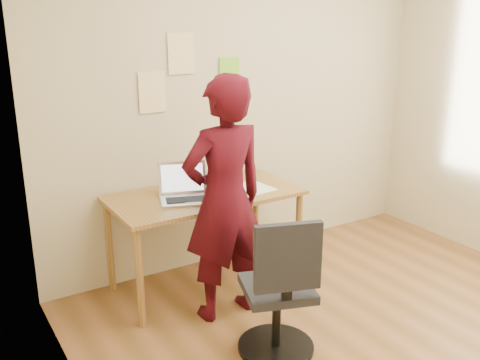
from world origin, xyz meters
TOP-DOWN VIEW (x-y plane):
  - room at (0.00, 0.00)m, footprint 3.58×3.58m
  - desk at (-0.58, 1.38)m, footprint 1.40×0.70m
  - laptop at (-0.76, 1.34)m, footprint 0.43×0.40m
  - paper_sheet at (-0.19, 1.31)m, footprint 0.25×0.33m
  - phone at (-0.46, 1.17)m, footprint 0.11×0.14m
  - wall_note_left at (-0.80, 1.74)m, footprint 0.21×0.00m
  - wall_note_mid at (-0.56, 1.74)m, footprint 0.21×0.00m
  - wall_note_right at (-0.15, 1.74)m, footprint 0.18×0.00m
  - office_chair at (-0.63, 0.35)m, footprint 0.51×0.52m
  - person at (-0.66, 0.95)m, footprint 0.61×0.41m

SIDE VIEW (x-z plane):
  - office_chair at x=-0.63m, z-range -0.07..0.85m
  - desk at x=-0.58m, z-range 0.28..1.02m
  - paper_sheet at x=-0.19m, z-range 0.74..0.74m
  - phone at x=-0.46m, z-range 0.74..0.75m
  - laptop at x=-0.76m, z-range 0.67..0.92m
  - person at x=-0.66m, z-range 0.00..1.66m
  - room at x=0.00m, z-range -0.04..2.74m
  - wall_note_left at x=-0.80m, z-range 1.31..1.61m
  - wall_note_right at x=-0.15m, z-range 1.44..1.68m
  - wall_note_mid at x=-0.56m, z-range 1.57..1.87m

